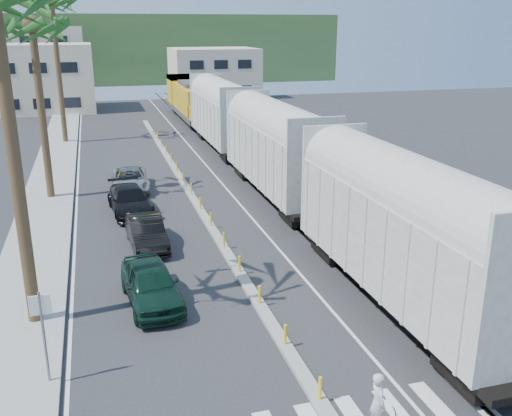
{
  "coord_description": "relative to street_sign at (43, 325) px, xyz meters",
  "views": [
    {
      "loc": [
        -5.41,
        -13.5,
        10.08
      ],
      "look_at": [
        1.5,
        10.73,
        2.0
      ],
      "focal_mm": 40.0,
      "sensor_mm": 36.0,
      "label": 1
    }
  ],
  "objects": [
    {
      "name": "ground",
      "position": [
        7.3,
        -2.0,
        -1.97
      ],
      "size": [
        140.0,
        140.0,
        0.0
      ],
      "primitive_type": "plane",
      "color": "#28282B",
      "rests_on": "ground"
    },
    {
      "name": "car_second",
      "position": [
        3.83,
        10.31,
        -1.24
      ],
      "size": [
        2.05,
        4.62,
        1.46
      ],
      "primitive_type": "imported",
      "rotation": [
        0.0,
        0.0,
        0.06
      ],
      "color": "black",
      "rests_on": "ground"
    },
    {
      "name": "street_sign",
      "position": [
        0.0,
        0.0,
        0.0
      ],
      "size": [
        0.6,
        0.08,
        3.0
      ],
      "color": "slate",
      "rests_on": "ground"
    },
    {
      "name": "sidewalk",
      "position": [
        -1.2,
        23.0,
        -1.9
      ],
      "size": [
        3.0,
        90.0,
        0.15
      ],
      "primitive_type": "cube",
      "color": "gray",
      "rests_on": "ground"
    },
    {
      "name": "car_third",
      "position": [
        3.46,
        15.8,
        -1.23
      ],
      "size": [
        2.98,
        5.49,
        1.49
      ],
      "primitive_type": "imported",
      "rotation": [
        0.0,
        0.0,
        0.09
      ],
      "color": "black",
      "rests_on": "ground"
    },
    {
      "name": "freight_train",
      "position": [
        12.3,
        22.34,
        0.93
      ],
      "size": [
        3.0,
        60.94,
        5.85
      ],
      "color": "#A8A49A",
      "rests_on": "ground"
    },
    {
      "name": "hillside",
      "position": [
        7.3,
        98.0,
        4.03
      ],
      "size": [
        80.0,
        20.0,
        12.0
      ],
      "primitive_type": "cube",
      "color": "#385628",
      "rests_on": "ground"
    },
    {
      "name": "palm_trees",
      "position": [
        -0.8,
        20.7,
        8.84
      ],
      "size": [
        3.5,
        37.2,
        13.75
      ],
      "color": "brown",
      "rests_on": "ground"
    },
    {
      "name": "car_rear",
      "position": [
        3.81,
        20.68,
        -1.29
      ],
      "size": [
        2.48,
        5.01,
        1.37
      ],
      "primitive_type": "imported",
      "rotation": [
        0.0,
        0.0,
        -0.02
      ],
      "color": "#9C9EA1",
      "rests_on": "ground"
    },
    {
      "name": "median",
      "position": [
        7.3,
        17.96,
        -1.88
      ],
      "size": [
        0.45,
        60.0,
        0.85
      ],
      "color": "gray",
      "rests_on": "ground"
    },
    {
      "name": "car_lead",
      "position": [
        3.45,
        4.42,
        -1.18
      ],
      "size": [
        2.67,
        4.98,
        1.59
      ],
      "primitive_type": "imported",
      "rotation": [
        0.0,
        0.0,
        0.09
      ],
      "color": "black",
      "rests_on": "ground"
    },
    {
      "name": "rails",
      "position": [
        12.3,
        26.0,
        -1.94
      ],
      "size": [
        1.56,
        100.0,
        0.06
      ],
      "color": "black",
      "rests_on": "ground"
    },
    {
      "name": "buildings",
      "position": [
        0.89,
        69.66,
        2.39
      ],
      "size": [
        38.0,
        27.0,
        10.0
      ],
      "color": "beige",
      "rests_on": "ground"
    },
    {
      "name": "lane_markings",
      "position": [
        5.15,
        23.0,
        -1.97
      ],
      "size": [
        9.42,
        90.0,
        0.01
      ],
      "color": "silver",
      "rests_on": "ground"
    }
  ]
}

